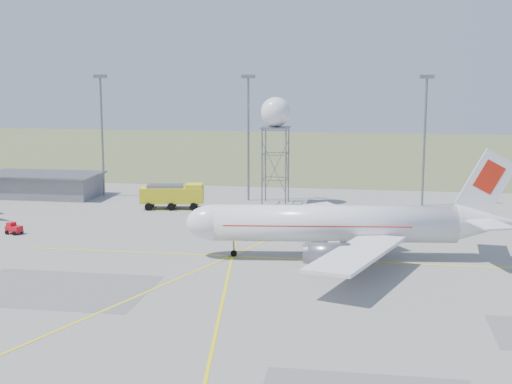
% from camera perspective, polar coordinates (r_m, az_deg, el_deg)
% --- Properties ---
extents(ground, '(400.00, 400.00, 0.00)m').
position_cam_1_polar(ground, '(53.30, -2.25, -13.60)').
color(ground, gray).
rests_on(ground, ground).
extents(grass_strip, '(400.00, 120.00, 0.03)m').
position_cam_1_polar(grass_strip, '(189.39, 6.25, 3.21)').
color(grass_strip, '#586B3A').
rests_on(grass_strip, ground).
extents(building_grey, '(19.00, 10.00, 3.90)m').
position_cam_1_polar(building_grey, '(126.15, -16.63, 0.54)').
color(building_grey, slate).
rests_on(building_grey, ground).
extents(mast_a, '(2.20, 0.50, 20.50)m').
position_cam_1_polar(mast_a, '(122.82, -12.23, 5.24)').
color(mast_a, slate).
rests_on(mast_a, ground).
extents(mast_b, '(2.20, 0.50, 20.50)m').
position_cam_1_polar(mast_b, '(116.03, -0.62, 5.21)').
color(mast_b, slate).
rests_on(mast_b, ground).
extents(mast_c, '(2.20, 0.50, 20.50)m').
position_cam_1_polar(mast_c, '(114.60, 13.36, 4.90)').
color(mast_c, slate).
rests_on(mast_c, ground).
extents(airliner_main, '(37.11, 35.86, 12.63)m').
position_cam_1_polar(airliner_main, '(81.39, 6.78, -2.60)').
color(airliner_main, silver).
rests_on(airliner_main, ground).
extents(radar_tower, '(4.71, 4.71, 17.05)m').
position_cam_1_polar(radar_tower, '(113.30, 1.57, 3.83)').
color(radar_tower, slate).
rests_on(radar_tower, ground).
extents(fire_truck, '(10.06, 5.15, 3.87)m').
position_cam_1_polar(fire_truck, '(110.95, -6.59, -0.38)').
color(fire_truck, yellow).
rests_on(fire_truck, ground).
extents(baggage_tug, '(2.24, 2.00, 1.52)m').
position_cam_1_polar(baggage_tug, '(98.53, -18.81, -2.86)').
color(baggage_tug, red).
rests_on(baggage_tug, ground).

